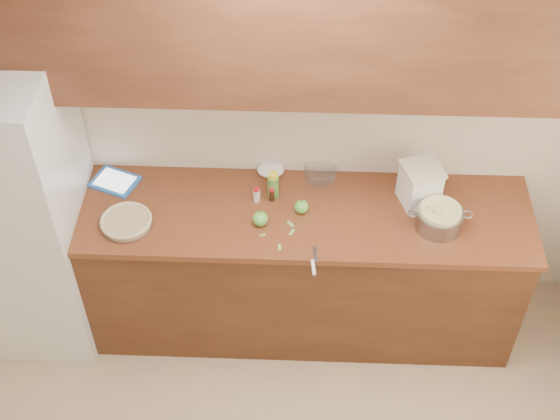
{
  "coord_description": "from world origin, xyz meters",
  "views": [
    {
      "loc": [
        0.08,
        -1.41,
        3.88
      ],
      "look_at": [
        -0.02,
        1.43,
        0.98
      ],
      "focal_mm": 50.0,
      "sensor_mm": 36.0,
      "label": 1
    }
  ],
  "objects_px": {
    "tablet": "(115,182)",
    "flour_canister": "(420,184)",
    "colander": "(439,218)",
    "pie": "(126,222)"
  },
  "relations": [
    {
      "from": "colander",
      "to": "tablet",
      "type": "bearing_deg",
      "value": 171.54
    },
    {
      "from": "pie",
      "to": "tablet",
      "type": "relative_size",
      "value": 0.95
    },
    {
      "from": "colander",
      "to": "tablet",
      "type": "relative_size",
      "value": 1.14
    },
    {
      "from": "colander",
      "to": "tablet",
      "type": "height_order",
      "value": "colander"
    },
    {
      "from": "colander",
      "to": "tablet",
      "type": "xyz_separation_m",
      "value": [
        -1.74,
        0.26,
        -0.05
      ]
    },
    {
      "from": "colander",
      "to": "tablet",
      "type": "distance_m",
      "value": 1.76
    },
    {
      "from": "colander",
      "to": "flour_canister",
      "type": "height_order",
      "value": "flour_canister"
    },
    {
      "from": "flour_canister",
      "to": "tablet",
      "type": "xyz_separation_m",
      "value": [
        -1.65,
        0.08,
        -0.11
      ]
    },
    {
      "from": "tablet",
      "to": "pie",
      "type": "bearing_deg",
      "value": -47.46
    },
    {
      "from": "tablet",
      "to": "flour_canister",
      "type": "bearing_deg",
      "value": 18.84
    }
  ]
}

